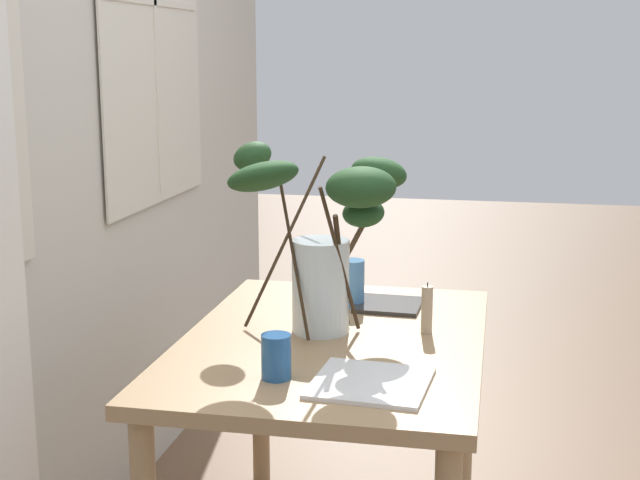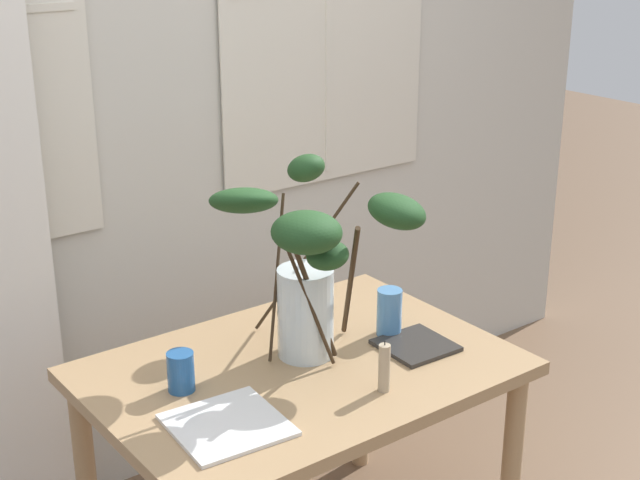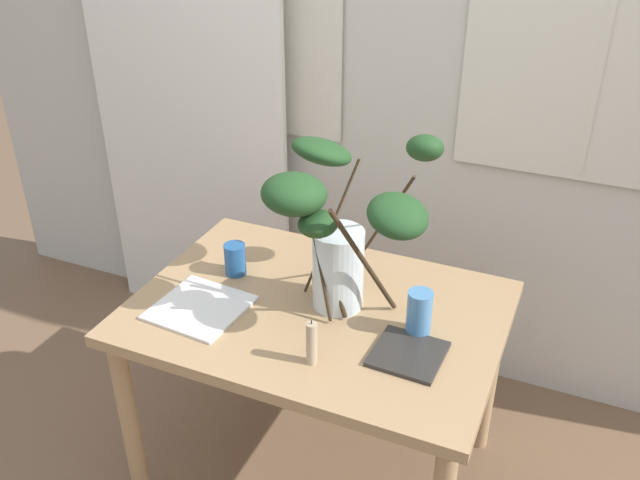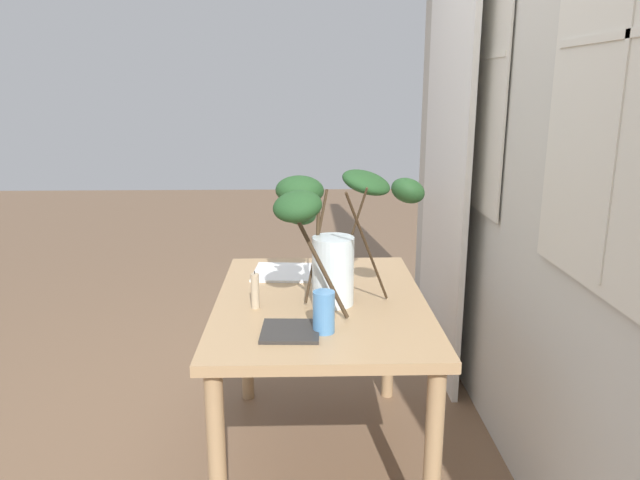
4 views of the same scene
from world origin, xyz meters
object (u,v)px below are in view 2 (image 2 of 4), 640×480
at_px(vase_with_branches, 310,261).
at_px(drinking_glass_blue_right, 390,312).
at_px(pillar_candle, 384,368).
at_px(drinking_glass_blue_left, 181,372).
at_px(plate_square_right, 416,345).
at_px(dining_table, 301,394).
at_px(plate_square_left, 227,425).

distance_m(vase_with_branches, drinking_glass_blue_right, 0.36).
bearing_deg(pillar_candle, vase_with_branches, 97.21).
distance_m(drinking_glass_blue_left, drinking_glass_blue_right, 0.69).
distance_m(drinking_glass_blue_left, plate_square_right, 0.72).
height_order(drinking_glass_blue_left, plate_square_right, drinking_glass_blue_left).
bearing_deg(plate_square_right, drinking_glass_blue_left, 164.17).
relative_size(dining_table, plate_square_left, 4.28).
relative_size(drinking_glass_blue_left, drinking_glass_blue_right, 0.76).
distance_m(dining_table, pillar_candle, 0.32).
height_order(dining_table, vase_with_branches, vase_with_branches).
bearing_deg(plate_square_right, drinking_glass_blue_right, 92.79).
bearing_deg(drinking_glass_blue_left, dining_table, -12.81).
height_order(dining_table, pillar_candle, pillar_candle).
bearing_deg(plate_square_left, vase_with_branches, 25.08).
height_order(vase_with_branches, drinking_glass_blue_right, vase_with_branches).
distance_m(plate_square_left, pillar_candle, 0.46).
bearing_deg(plate_square_right, dining_table, 161.22).
relative_size(drinking_glass_blue_left, plate_square_left, 0.41).
xyz_separation_m(drinking_glass_blue_left, plate_square_left, (0.00, -0.24, -0.05)).
height_order(vase_with_branches, pillar_candle, vase_with_branches).
relative_size(drinking_glass_blue_right, plate_square_left, 0.54).
distance_m(dining_table, plate_square_right, 0.38).
bearing_deg(drinking_glass_blue_right, vase_with_branches, 173.22).
relative_size(drinking_glass_blue_right, pillar_candle, 0.99).
bearing_deg(plate_square_left, drinking_glass_blue_right, 12.88).
xyz_separation_m(vase_with_branches, drinking_glass_blue_right, (0.28, -0.03, -0.22)).
relative_size(dining_table, drinking_glass_blue_left, 10.48).
height_order(drinking_glass_blue_left, drinking_glass_blue_right, drinking_glass_blue_right).
bearing_deg(plate_square_left, dining_table, 24.75).
xyz_separation_m(drinking_glass_blue_left, pillar_candle, (0.44, -0.34, 0.01)).
relative_size(dining_table, plate_square_right, 5.87).
bearing_deg(vase_with_branches, pillar_candle, -82.79).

